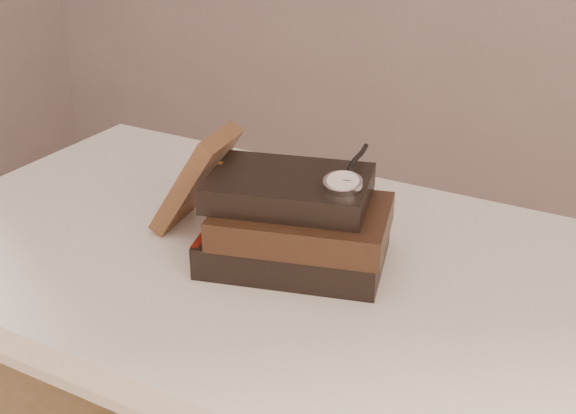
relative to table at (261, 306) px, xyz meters
The scene contains 5 objects.
table is the anchor object (origin of this frame).
book_stack 0.16m from the table, ahead, with size 0.27×0.21×0.12m.
journal 0.20m from the table, behind, with size 0.02×0.10×0.16m, color #472B1B.
pocket_watch 0.25m from the table, ahead, with size 0.06×0.15×0.02m.
eyeglasses 0.17m from the table, 132.45° to the left, with size 0.12×0.13×0.05m.
Camera 1 is at (0.46, -0.40, 1.24)m, focal length 46.61 mm.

